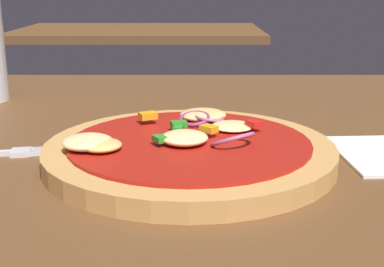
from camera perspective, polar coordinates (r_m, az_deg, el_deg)
The scene contains 3 objects.
dining_table at distance 0.50m, azimuth -3.07°, elevation -4.46°, with size 1.20×0.94×0.03m.
pizza at distance 0.49m, azimuth -0.16°, elevation -1.62°, with size 0.27×0.27×0.04m.
background_table at distance 1.91m, azimuth -5.41°, elevation 10.81°, with size 0.85×0.53×0.03m.
Camera 1 is at (0.03, -0.47, 0.19)m, focal length 49.43 mm.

